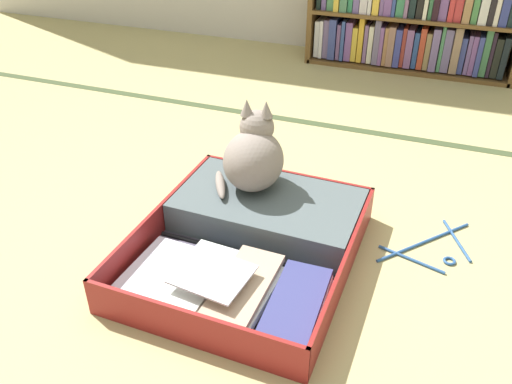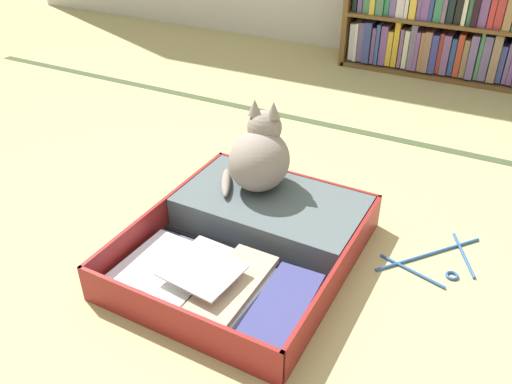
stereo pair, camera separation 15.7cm
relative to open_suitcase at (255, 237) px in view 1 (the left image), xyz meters
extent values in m
plane|color=tan|center=(0.11, -0.27, -0.05)|extent=(10.00, 10.00, 0.00)
cube|color=#3F4D2E|center=(0.11, 1.00, -0.05)|extent=(4.80, 0.05, 0.00)
cube|color=brown|center=(0.24, 1.96, -0.04)|extent=(1.17, 0.30, 0.02)
cube|color=brown|center=(0.24, 1.96, 0.26)|extent=(1.14, 0.30, 0.02)
cube|color=silver|center=(-0.30, 1.97, 0.09)|extent=(0.03, 0.25, 0.22)
cube|color=silver|center=(-0.27, 1.96, 0.09)|extent=(0.02, 0.25, 0.22)
cube|color=slate|center=(-0.24, 1.97, 0.10)|extent=(0.03, 0.25, 0.23)
cube|color=#3A458A|center=(-0.20, 1.96, 0.10)|extent=(0.04, 0.25, 0.24)
cube|color=slate|center=(-0.17, 1.97, 0.09)|extent=(0.02, 0.25, 0.21)
cube|color=#375094|center=(-0.14, 1.96, 0.10)|extent=(0.02, 0.25, 0.23)
cube|color=#7A5097|center=(-0.11, 1.97, 0.10)|extent=(0.04, 0.25, 0.23)
cube|color=gold|center=(-0.07, 1.97, 0.08)|extent=(0.03, 0.25, 0.20)
cube|color=gold|center=(-0.04, 1.97, 0.11)|extent=(0.03, 0.25, 0.26)
cube|color=slate|center=(0.00, 1.97, 0.09)|extent=(0.02, 0.25, 0.22)
cube|color=silver|center=(0.02, 1.97, 0.09)|extent=(0.03, 0.25, 0.22)
cube|color=slate|center=(0.06, 1.96, 0.11)|extent=(0.03, 0.25, 0.26)
cube|color=#7E5294|center=(0.09, 1.96, 0.09)|extent=(0.02, 0.25, 0.22)
cube|color=#A3714A|center=(0.11, 1.96, 0.09)|extent=(0.02, 0.25, 0.22)
cube|color=#986D5F|center=(0.14, 1.96, 0.10)|extent=(0.04, 0.25, 0.23)
cube|color=#3B4196|center=(0.18, 1.96, 0.09)|extent=(0.04, 0.25, 0.22)
cube|color=#AF3F35|center=(0.21, 1.97, 0.09)|extent=(0.02, 0.25, 0.23)
cube|color=#7F538D|center=(0.25, 1.96, 0.09)|extent=(0.04, 0.25, 0.22)
cube|color=#2C4E95|center=(0.28, 1.97, 0.08)|extent=(0.03, 0.25, 0.21)
cube|color=#B93F2A|center=(0.32, 1.97, 0.10)|extent=(0.03, 0.25, 0.24)
cube|color=#92784F|center=(0.35, 1.97, 0.09)|extent=(0.03, 0.25, 0.21)
cube|color=slate|center=(0.39, 1.96, 0.10)|extent=(0.04, 0.25, 0.24)
cube|color=#47865C|center=(0.42, 1.97, 0.11)|extent=(0.02, 0.25, 0.26)
cube|color=slate|center=(0.46, 1.97, 0.10)|extent=(0.04, 0.25, 0.24)
cube|color=#987861|center=(0.51, 1.96, 0.11)|extent=(0.04, 0.25, 0.26)
cube|color=#3A4490|center=(0.54, 1.97, 0.08)|extent=(0.03, 0.25, 0.20)
cube|color=#725697|center=(0.57, 1.97, 0.09)|extent=(0.02, 0.25, 0.22)
cube|color=#7E5298|center=(0.60, 1.97, 0.09)|extent=(0.03, 0.25, 0.22)
cube|color=#3C4595|center=(0.63, 1.96, 0.09)|extent=(0.03, 0.25, 0.22)
cube|color=#437950|center=(0.66, 1.97, 0.11)|extent=(0.03, 0.25, 0.26)
cube|color=#291C2C|center=(0.69, 1.97, 0.11)|extent=(0.02, 0.25, 0.25)
cube|color=black|center=(0.72, 1.97, 0.09)|extent=(0.04, 0.25, 0.22)
cube|color=black|center=(0.76, 1.96, 0.10)|extent=(0.03, 0.25, 0.23)
cube|color=black|center=(0.64, 1.96, 0.38)|extent=(0.03, 0.25, 0.22)
cube|color=maroon|center=(-0.01, -0.25, -0.05)|extent=(0.65, 0.40, 0.01)
cube|color=maroon|center=(-0.02, -0.44, 0.01)|extent=(0.65, 0.03, 0.13)
cube|color=maroon|center=(-0.33, -0.25, 0.01)|extent=(0.02, 0.38, 0.13)
cube|color=maroon|center=(0.31, -0.26, 0.01)|extent=(0.02, 0.38, 0.13)
cube|color=#4E485B|center=(-0.01, -0.25, -0.04)|extent=(0.63, 0.37, 0.01)
cube|color=maroon|center=(0.00, 0.13, -0.05)|extent=(0.65, 0.40, 0.01)
cube|color=maroon|center=(0.00, 0.32, 0.01)|extent=(0.65, 0.03, 0.13)
cube|color=maroon|center=(-0.32, 0.14, 0.01)|extent=(0.02, 0.38, 0.13)
cube|color=maroon|center=(0.31, 0.12, 0.01)|extent=(0.02, 0.38, 0.13)
cube|color=#4E485B|center=(0.00, 0.13, -0.04)|extent=(0.63, 0.37, 0.01)
cylinder|color=black|center=(-0.01, -0.06, -0.03)|extent=(0.63, 0.03, 0.02)
cube|color=black|center=(-0.24, -0.25, -0.03)|extent=(0.14, 0.31, 0.01)
cube|color=silver|center=(-0.23, -0.25, -0.01)|extent=(0.15, 0.28, 0.02)
cube|color=navy|center=(-0.08, -0.25, -0.02)|extent=(0.14, 0.30, 0.02)
cube|color=#3D3D6A|center=(-0.09, -0.25, 0.00)|extent=(0.14, 0.28, 0.02)
cube|color=silver|center=(-0.08, -0.26, 0.02)|extent=(0.16, 0.29, 0.02)
cube|color=black|center=(0.06, -0.26, -0.02)|extent=(0.14, 0.28, 0.02)
cube|color=silver|center=(0.07, -0.26, 0.00)|extent=(0.15, 0.30, 0.02)
cube|color=tan|center=(0.06, -0.26, 0.02)|extent=(0.14, 0.33, 0.02)
cube|color=#384171|center=(0.21, -0.26, -0.03)|extent=(0.16, 0.33, 0.01)
cube|color=silver|center=(0.22, -0.26, -0.01)|extent=(0.15, 0.31, 0.02)
cube|color=#3A3D79|center=(0.21, -0.25, 0.01)|extent=(0.15, 0.31, 0.02)
cube|color=white|center=(-0.02, -0.28, 0.06)|extent=(0.22, 0.20, 0.01)
cube|color=#4F5A5D|center=(0.00, 0.13, 0.02)|extent=(0.62, 0.36, 0.11)
cylinder|color=black|center=(-0.18, 0.31, 0.01)|extent=(0.02, 0.02, 0.11)
cylinder|color=black|center=(0.18, 0.30, 0.01)|extent=(0.02, 0.02, 0.11)
cube|color=yellow|center=(0.14, -0.43, 0.01)|extent=(0.03, 0.00, 0.03)
cube|color=white|center=(0.09, -0.43, 0.00)|extent=(0.03, 0.00, 0.02)
cube|color=#2B8442|center=(-0.12, -0.43, 0.04)|extent=(0.04, 0.00, 0.02)
ellipsoid|color=gray|center=(-0.07, 0.18, 0.17)|extent=(0.24, 0.26, 0.20)
ellipsoid|color=gray|center=(-0.08, 0.24, 0.13)|extent=(0.15, 0.10, 0.11)
sphere|color=gray|center=(-0.08, 0.23, 0.27)|extent=(0.12, 0.12, 0.12)
cone|color=gray|center=(-0.05, 0.23, 0.35)|extent=(0.04, 0.04, 0.06)
cone|color=gray|center=(-0.11, 0.22, 0.35)|extent=(0.04, 0.04, 0.06)
sphere|color=#D4CB47|center=(-0.07, 0.28, 0.28)|extent=(0.02, 0.02, 0.02)
sphere|color=#D4CB47|center=(-0.11, 0.28, 0.28)|extent=(0.02, 0.02, 0.02)
ellipsoid|color=gray|center=(-0.18, 0.12, 0.09)|extent=(0.11, 0.17, 0.03)
cylinder|color=#2B5593|center=(0.52, 0.23, -0.05)|extent=(0.27, 0.32, 0.01)
cylinder|color=#2B5593|center=(0.62, 0.28, -0.05)|extent=(0.11, 0.21, 0.01)
cylinder|color=#2B5593|center=(0.49, 0.12, -0.05)|extent=(0.22, 0.07, 0.01)
torus|color=#2B5593|center=(0.60, 0.16, -0.05)|extent=(0.06, 0.06, 0.01)
camera|label=1|loc=(0.48, -1.28, 1.05)|focal=37.16mm
camera|label=2|loc=(0.63, -1.22, 1.05)|focal=37.16mm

